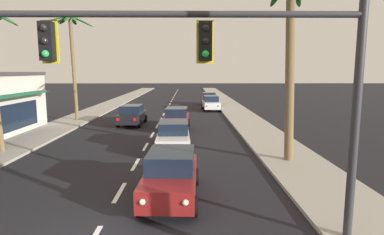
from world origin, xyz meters
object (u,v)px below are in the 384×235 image
(sedan_lead_at_stop_bar, at_px, (171,174))
(sedan_oncoming_far, at_px, (132,115))
(palm_right_second, at_px, (291,34))
(palm_left_third, at_px, (72,41))
(traffic_signal_mast, at_px, (207,61))
(sedan_fifth_in_queue, at_px, (177,119))
(sedan_parked_nearest_kerb, at_px, (209,99))
(sedan_third_in_queue, at_px, (173,136))
(sedan_parked_mid_kerb, at_px, (211,103))

(sedan_lead_at_stop_bar, height_order, sedan_oncoming_far, same)
(sedan_oncoming_far, bearing_deg, palm_right_second, -49.68)
(palm_right_second, bearing_deg, sedan_lead_at_stop_bar, -140.83)
(palm_left_third, bearing_deg, traffic_signal_mast, -62.88)
(sedan_lead_at_stop_bar, relative_size, sedan_fifth_in_queue, 1.00)
(sedan_lead_at_stop_bar, distance_m, sedan_parked_nearest_kerb, 31.22)
(sedan_third_in_queue, xyz_separation_m, sedan_oncoming_far, (-3.87, 8.89, 0.00))
(sedan_parked_nearest_kerb, height_order, sedan_parked_mid_kerb, same)
(sedan_parked_nearest_kerb, bearing_deg, palm_right_second, -85.52)
(traffic_signal_mast, height_order, sedan_third_in_queue, traffic_signal_mast)
(traffic_signal_mast, height_order, palm_left_third, palm_left_third)
(sedan_oncoming_far, bearing_deg, sedan_third_in_queue, -66.50)
(sedan_oncoming_far, height_order, palm_left_third, palm_left_third)
(traffic_signal_mast, bearing_deg, sedan_fifth_in_queue, 94.77)
(palm_left_third, bearing_deg, sedan_parked_nearest_kerb, 45.48)
(sedan_oncoming_far, height_order, sedan_parked_nearest_kerb, same)
(sedan_oncoming_far, bearing_deg, sedan_parked_mid_kerb, 53.78)
(sedan_lead_at_stop_bar, xyz_separation_m, sedan_parked_nearest_kerb, (3.33, 31.04, 0.00))
(sedan_third_in_queue, bearing_deg, sedan_oncoming_far, 113.50)
(traffic_signal_mast, relative_size, palm_left_third, 1.21)
(sedan_third_in_queue, bearing_deg, traffic_signal_mast, -82.38)
(palm_right_second, bearing_deg, sedan_oncoming_far, 130.32)
(sedan_fifth_in_queue, distance_m, sedan_oncoming_far, 4.36)
(sedan_fifth_in_queue, bearing_deg, sedan_lead_at_stop_bar, -88.72)
(sedan_third_in_queue, distance_m, sedan_parked_nearest_kerb, 24.56)
(sedan_parked_mid_kerb, bearing_deg, sedan_fifth_in_queue, -106.07)
(sedan_lead_at_stop_bar, bearing_deg, palm_right_second, 39.17)
(sedan_parked_mid_kerb, bearing_deg, palm_left_third, -148.94)
(sedan_parked_mid_kerb, relative_size, palm_left_third, 0.47)
(sedan_oncoming_far, xyz_separation_m, palm_right_second, (9.52, -11.22, 5.35))
(traffic_signal_mast, distance_m, sedan_third_in_queue, 10.58)
(sedan_third_in_queue, relative_size, sedan_oncoming_far, 1.00)
(sedan_third_in_queue, bearing_deg, palm_left_third, 130.18)
(traffic_signal_mast, bearing_deg, palm_right_second, 59.69)
(sedan_third_in_queue, xyz_separation_m, sedan_parked_mid_kerb, (3.41, 18.83, 0.00))
(traffic_signal_mast, distance_m, sedan_parked_mid_kerb, 28.93)
(palm_right_second, bearing_deg, sedan_third_in_queue, 157.65)
(traffic_signal_mast, bearing_deg, sedan_lead_at_stop_bar, 109.58)
(traffic_signal_mast, relative_size, sedan_parked_nearest_kerb, 2.58)
(palm_right_second, bearing_deg, sedan_parked_nearest_kerb, 94.48)
(traffic_signal_mast, xyz_separation_m, palm_right_second, (4.35, 7.44, 1.48))
(sedan_parked_nearest_kerb, xyz_separation_m, palm_left_third, (-12.96, -13.18, 6.22))
(sedan_oncoming_far, bearing_deg, traffic_signal_mast, -74.50)
(sedan_parked_mid_kerb, xyz_separation_m, palm_right_second, (2.24, -21.16, 5.35))
(sedan_fifth_in_queue, bearing_deg, sedan_third_in_queue, -89.40)
(sedan_fifth_in_queue, bearing_deg, palm_right_second, -57.73)
(traffic_signal_mast, height_order, sedan_fifth_in_queue, traffic_signal_mast)
(sedan_fifth_in_queue, distance_m, palm_right_second, 11.98)
(sedan_parked_nearest_kerb, distance_m, sedan_parked_mid_kerb, 5.47)
(sedan_oncoming_far, bearing_deg, palm_left_third, 158.02)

